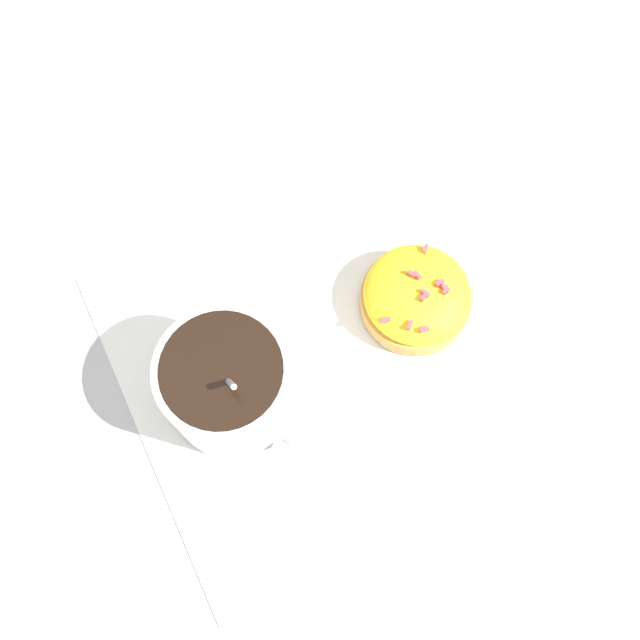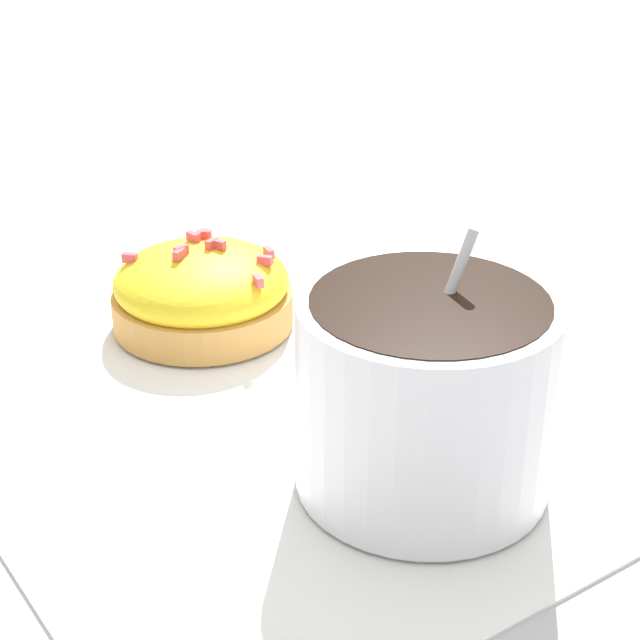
{
  "view_description": "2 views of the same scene",
  "coord_description": "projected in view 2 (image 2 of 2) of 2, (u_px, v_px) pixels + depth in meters",
  "views": [
    {
      "loc": [
        -0.06,
        -0.16,
        0.56
      ],
      "look_at": [
        -0.0,
        0.01,
        0.04
      ],
      "focal_mm": 42.0,
      "sensor_mm": 36.0,
      "label": 1
    },
    {
      "loc": [
        -0.35,
        0.18,
        0.24
      ],
      "look_at": [
        -0.01,
        -0.0,
        0.04
      ],
      "focal_mm": 60.0,
      "sensor_mm": 36.0,
      "label": 2
    }
  ],
  "objects": [
    {
      "name": "ground_plane",
      "position": [
        305.0,
        395.0,
        0.46
      ],
      "size": [
        3.0,
        3.0,
        0.0
      ],
      "primitive_type": "plane",
      "color": "#B2B2B7"
    },
    {
      "name": "paper_napkin",
      "position": [
        305.0,
        392.0,
        0.46
      ],
      "size": [
        0.34,
        0.32,
        0.0
      ],
      "color": "white",
      "rests_on": "ground_plane"
    },
    {
      "name": "coffee_cup",
      "position": [
        428.0,
        384.0,
        0.38
      ],
      "size": [
        0.09,
        0.12,
        0.1
      ],
      "color": "white",
      "rests_on": "paper_napkin"
    },
    {
      "name": "frosted_pastry",
      "position": [
        202.0,
        291.0,
        0.51
      ],
      "size": [
        0.09,
        0.09,
        0.04
      ],
      "color": "#D19347",
      "rests_on": "paper_napkin"
    }
  ]
}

